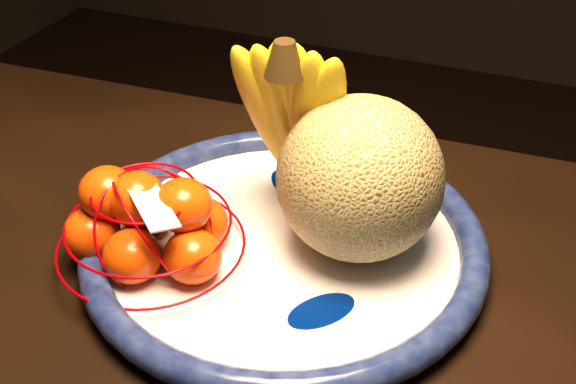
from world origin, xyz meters
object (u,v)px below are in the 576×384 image
at_px(mandarin_bag, 149,223).
at_px(cantaloupe, 360,178).
at_px(fruit_bowl, 284,242).
at_px(banana_bunch, 297,115).

bearing_deg(mandarin_bag, cantaloupe, 25.95).
relative_size(fruit_bowl, mandarin_bag, 2.04).
relative_size(fruit_bowl, banana_bunch, 1.83).
bearing_deg(fruit_bowl, banana_bunch, 100.66).
xyz_separation_m(cantaloupe, banana_bunch, (-0.08, 0.04, 0.03)).
bearing_deg(fruit_bowl, mandarin_bag, -150.48).
relative_size(banana_bunch, mandarin_bag, 1.12).
distance_m(fruit_bowl, banana_bunch, 0.13).
relative_size(fruit_bowl, cantaloupe, 2.55).
relative_size(cantaloupe, banana_bunch, 0.72).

